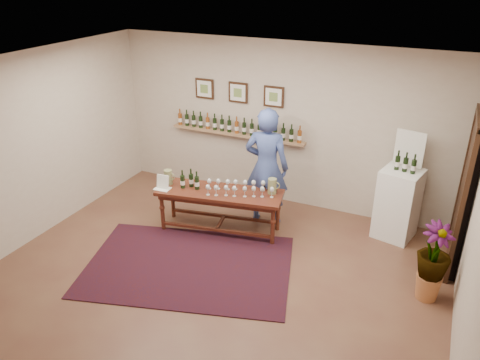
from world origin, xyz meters
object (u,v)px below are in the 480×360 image
at_px(tasting_table, 220,197).
at_px(display_pedestal, 398,204).
at_px(potted_plant, 433,262).
at_px(person, 267,167).

xyz_separation_m(tasting_table, display_pedestal, (2.55, 0.98, -0.03)).
distance_m(tasting_table, potted_plant, 3.17).
height_order(display_pedestal, potted_plant, display_pedestal).
bearing_deg(person, display_pedestal, -174.89).
xyz_separation_m(tasting_table, person, (0.55, 0.56, 0.38)).
relative_size(tasting_table, potted_plant, 2.20).
bearing_deg(person, potted_plant, 152.88).
relative_size(display_pedestal, person, 0.57).
height_order(tasting_table, display_pedestal, display_pedestal).
relative_size(display_pedestal, potted_plant, 1.20).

